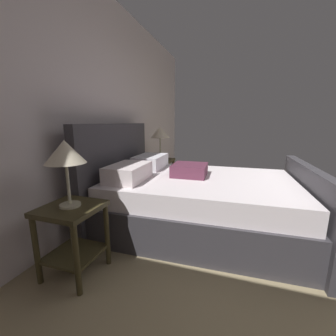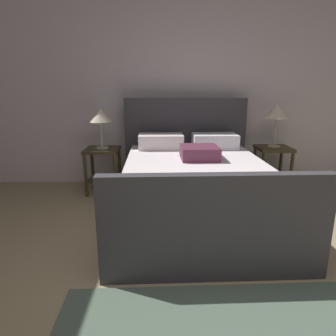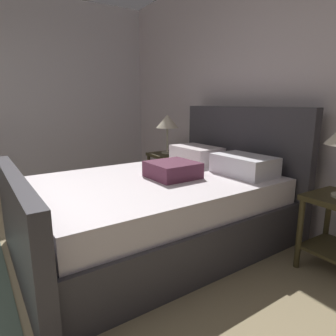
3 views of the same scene
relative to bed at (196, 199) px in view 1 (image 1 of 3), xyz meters
The scene contains 6 objects.
wall_back 1.70m from the bed, 80.65° to the left, with size 6.12×0.12×2.85m, color silver.
bed is the anchor object (origin of this frame).
nightstand_right 1.45m from the bed, 37.45° to the left, with size 0.44×0.44×0.60m.
table_lamp_right 1.62m from the bed, 37.45° to the left, with size 0.34×0.34×0.58m.
nightstand_left 1.40m from the bed, 145.05° to the left, with size 0.44×0.44×0.60m.
table_lamp_left 1.55m from the bed, 145.05° to the left, with size 0.30×0.30×0.53m.
Camera 1 is at (-2.65, 1.62, 1.26)m, focal length 22.99 mm.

